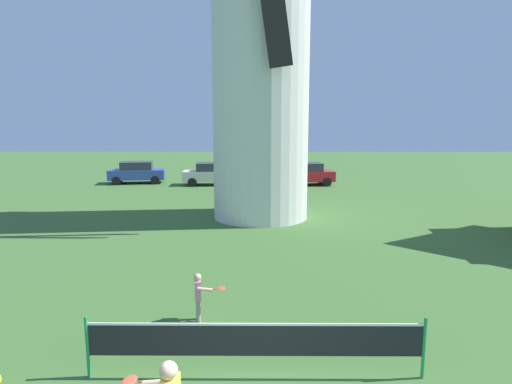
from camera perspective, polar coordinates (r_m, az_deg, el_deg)
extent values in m
cylinder|color=silver|center=(19.27, 0.64, 15.62)|extent=(4.28, 4.28, 12.85)
cylinder|color=#238E4C|center=(8.13, -21.82, -18.89)|extent=(0.06, 0.06, 1.10)
cylinder|color=#238E4C|center=(8.10, 21.75, -19.02)|extent=(0.06, 0.06, 1.10)
cube|color=black|center=(7.54, -0.10, -19.47)|extent=(5.66, 0.01, 0.55)
cube|color=white|center=(7.40, -0.10, -17.47)|extent=(5.66, 0.02, 0.04)
sphere|color=#DBB28E|center=(5.58, -11.75, -22.54)|extent=(0.22, 0.22, 0.22)
cylinder|color=#DBB28E|center=(5.96, -12.92, -23.90)|extent=(0.47, 0.16, 0.17)
cylinder|color=#D84C33|center=(6.03, -14.64, -23.59)|extent=(0.22, 0.06, 0.04)
ellipsoid|color=#D84C33|center=(6.11, -16.70, -23.20)|extent=(0.21, 0.26, 0.03)
cylinder|color=#9E937F|center=(9.75, -7.83, -15.38)|extent=(0.10, 0.10, 0.49)
cylinder|color=#9E937F|center=(9.63, -7.80, -15.73)|extent=(0.10, 0.10, 0.49)
cube|color=pink|center=(9.50, -7.88, -13.01)|extent=(0.17, 0.26, 0.44)
sphere|color=#DBB28E|center=(9.40, -7.92, -11.33)|extent=(0.16, 0.16, 0.16)
cylinder|color=#DBB28E|center=(9.65, -7.90, -12.77)|extent=(0.07, 0.07, 0.33)
cylinder|color=#DBB28E|center=(9.36, -6.93, -12.92)|extent=(0.34, 0.13, 0.13)
cylinder|color=#D84C33|center=(9.36, -6.11, -12.89)|extent=(0.22, 0.06, 0.04)
ellipsoid|color=#D84C33|center=(9.37, -4.73, -12.84)|extent=(0.22, 0.27, 0.03)
cube|color=#334C99|center=(31.74, -15.79, 2.33)|extent=(4.14, 2.31, 0.70)
cube|color=#2D333D|center=(31.67, -15.84, 3.46)|extent=(2.41, 1.83, 0.56)
cylinder|color=black|center=(32.49, -13.25, 1.96)|extent=(0.62, 0.27, 0.60)
cylinder|color=black|center=(30.81, -13.48, 1.56)|extent=(0.62, 0.27, 0.60)
cylinder|color=black|center=(32.80, -17.90, 1.83)|extent=(0.62, 0.27, 0.60)
cylinder|color=black|center=(31.14, -18.37, 1.42)|extent=(0.62, 0.27, 0.60)
cube|color=silver|center=(29.83, -5.57, 2.21)|extent=(4.53, 1.92, 0.70)
cube|color=#2D333D|center=(29.76, -5.59, 3.41)|extent=(2.56, 1.62, 0.56)
cylinder|color=black|center=(30.67, -2.66, 1.78)|extent=(0.61, 0.21, 0.60)
cylinder|color=black|center=(28.99, -2.66, 1.34)|extent=(0.61, 0.21, 0.60)
cylinder|color=black|center=(30.83, -8.29, 1.73)|extent=(0.61, 0.21, 0.60)
cylinder|color=black|center=(29.16, -8.62, 1.29)|extent=(0.61, 0.21, 0.60)
cube|color=red|center=(29.78, 6.74, 2.18)|extent=(4.02, 2.21, 0.70)
cube|color=#2D333D|center=(29.71, 6.76, 3.38)|extent=(2.33, 1.78, 0.56)
cylinder|color=black|center=(30.98, 8.67, 1.76)|extent=(0.62, 0.26, 0.60)
cylinder|color=black|center=(29.36, 9.59, 1.32)|extent=(0.62, 0.26, 0.60)
cylinder|color=black|center=(30.36, 3.95, 1.69)|extent=(0.62, 0.26, 0.60)
cylinder|color=black|center=(28.71, 4.62, 1.24)|extent=(0.62, 0.26, 0.60)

